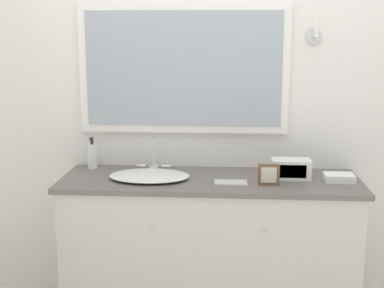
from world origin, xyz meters
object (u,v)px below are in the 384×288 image
object	(u,v)px
appliance_box	(291,169)
picture_frame	(269,175)
sink_basin	(150,175)
soap_bottle	(92,156)

from	to	relation	value
appliance_box	picture_frame	distance (m)	0.21
sink_basin	soap_bottle	size ratio (longest dim) A/B	2.36
soap_bottle	appliance_box	bearing A→B (deg)	-7.11
soap_bottle	sink_basin	bearing A→B (deg)	-28.40
sink_basin	appliance_box	bearing A→B (deg)	4.16
sink_basin	soap_bottle	world-z (taller)	soap_bottle
sink_basin	picture_frame	distance (m)	0.68
appliance_box	soap_bottle	bearing A→B (deg)	172.89
soap_bottle	picture_frame	distance (m)	1.09
soap_bottle	appliance_box	size ratio (longest dim) A/B	0.89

